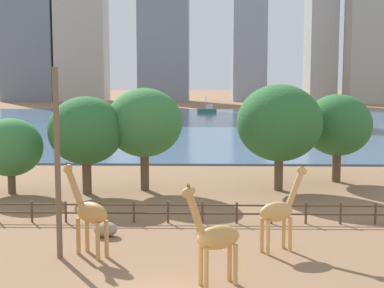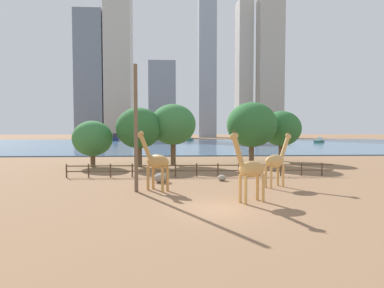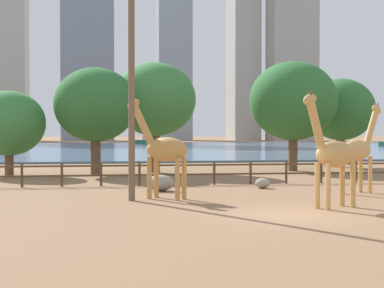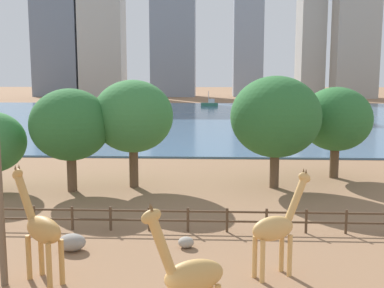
{
  "view_description": "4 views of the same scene",
  "coord_description": "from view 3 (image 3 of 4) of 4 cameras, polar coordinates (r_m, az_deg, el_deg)",
  "views": [
    {
      "loc": [
        1.77,
        -22.7,
        9.06
      ],
      "look_at": [
        0.58,
        25.0,
        3.24
      ],
      "focal_mm": 55.0,
      "sensor_mm": 36.0,
      "label": 1
    },
    {
      "loc": [
        -2.34,
        -16.88,
        4.57
      ],
      "look_at": [
        0.18,
        37.68,
        1.97
      ],
      "focal_mm": 28.0,
      "sensor_mm": 36.0,
      "label": 2
    },
    {
      "loc": [
        -6.57,
        -20.08,
        3.0
      ],
      "look_at": [
        0.83,
        29.69,
        1.86
      ],
      "focal_mm": 55.0,
      "sensor_mm": 36.0,
      "label": 3
    },
    {
      "loc": [
        2.84,
        -12.63,
        8.36
      ],
      "look_at": [
        1.11,
        26.37,
        2.59
      ],
      "focal_mm": 45.0,
      "sensor_mm": 36.0,
      "label": 4
    }
  ],
  "objects": [
    {
      "name": "skyline_block_right",
      "position": [
        189.51,
        -18.11,
        13.1
      ],
      "size": [
        15.45,
        11.39,
        83.96
      ],
      "primitive_type": "cube",
      "color": "#B7B2A8",
      "rests_on": "ground"
    },
    {
      "name": "skyline_block_left",
      "position": [
        190.79,
        -1.78,
        13.11
      ],
      "size": [
        10.44,
        11.57,
        84.14
      ],
      "primitive_type": "cube",
      "color": "#939EAD",
      "rests_on": "ground"
    },
    {
      "name": "giraffe_young",
      "position": [
        29.18,
        15.88,
        -0.55
      ],
      "size": [
        2.8,
        1.9,
        4.43
      ],
      "rotation": [
        0.0,
        0.0,
        0.51
      ],
      "color": "tan",
      "rests_on": "ground"
    },
    {
      "name": "boulder_near_fence",
      "position": [
        29.29,
        -3.06,
        -3.79
      ],
      "size": [
        1.31,
        1.08,
        0.81
      ],
      "primitive_type": "ellipsoid",
      "color": "gray",
      "rests_on": "ground"
    },
    {
      "name": "skyline_tower_glass",
      "position": [
        191.8,
        4.99,
        12.58
      ],
      "size": [
        8.24,
        14.3,
        81.14
      ],
      "primitive_type": "cube",
      "color": "#B7B2A8",
      "rests_on": "ground"
    },
    {
      "name": "tree_right_tall",
      "position": [
        49.8,
        14.2,
        3.24
      ],
      "size": [
        5.64,
        5.64,
        7.29
      ],
      "color": "brown",
      "rests_on": "ground"
    },
    {
      "name": "ground_plane",
      "position": [
        100.34,
        -4.7,
        -0.43
      ],
      "size": [
        400.0,
        400.0,
        0.0
      ],
      "primitive_type": "plane",
      "color": "#8C6647"
    },
    {
      "name": "boat_ferry",
      "position": [
        125.41,
        -18.02,
        0.41
      ],
      "size": [
        3.11,
        7.03,
        3.0
      ],
      "rotation": [
        0.0,
        0.0,
        1.67
      ],
      "color": "navy",
      "rests_on": "harbor_water"
    },
    {
      "name": "boat_sailboat",
      "position": [
        127.67,
        -4.63,
        0.31
      ],
      "size": [
        4.28,
        1.87,
        3.74
      ],
      "rotation": [
        0.0,
        0.0,
        3.23
      ],
      "color": "#337259",
      "rests_on": "harbor_water"
    },
    {
      "name": "utility_pole",
      "position": [
        25.32,
        -5.89,
        5.05
      ],
      "size": [
        0.28,
        0.28,
        9.32
      ],
      "primitive_type": "cylinder",
      "color": "brown",
      "rests_on": "ground"
    },
    {
      "name": "tree_left_large",
      "position": [
        42.24,
        -3.61,
        4.32
      ],
      "size": [
        5.86,
        5.86,
        7.89
      ],
      "color": "brown",
      "rests_on": "ground"
    },
    {
      "name": "tree_right_small",
      "position": [
        44.54,
        9.78,
        4.13
      ],
      "size": [
        6.54,
        6.54,
        8.18
      ],
      "color": "brown",
      "rests_on": "ground"
    },
    {
      "name": "harbor_water",
      "position": [
        97.34,
        -4.58,
        -0.42
      ],
      "size": [
        180.0,
        86.0,
        0.2
      ],
      "primitive_type": "cube",
      "color": "#476B8C",
      "rests_on": "ground"
    },
    {
      "name": "tree_center_broad",
      "position": [
        41.04,
        -17.33,
        1.93
      ],
      "size": [
        4.83,
        4.83,
        5.68
      ],
      "color": "brown",
      "rests_on": "ground"
    },
    {
      "name": "boulder_by_pole",
      "position": [
        30.89,
        6.85,
        -3.79
      ],
      "size": [
        0.77,
        0.71,
        0.53
      ],
      "primitive_type": "ellipsoid",
      "color": "gray",
      "rests_on": "ground"
    },
    {
      "name": "giraffe_tall",
      "position": [
        25.85,
        -2.83,
        -0.51
      ],
      "size": [
        2.87,
        2.39,
        4.61
      ],
      "rotation": [
        0.0,
        0.0,
        2.49
      ],
      "color": "#C18C47",
      "rests_on": "ground"
    },
    {
      "name": "enclosure_fence",
      "position": [
        32.77,
        2.69,
        -2.63
      ],
      "size": [
        26.12,
        0.14,
        1.3
      ],
      "color": "#4C3826",
      "rests_on": "ground"
    },
    {
      "name": "skyline_block_central",
      "position": [
        182.28,
        -10.06,
        7.32
      ],
      "size": [
        15.68,
        9.8,
        44.4
      ],
      "primitive_type": "cube",
      "color": "gray",
      "rests_on": "ground"
    },
    {
      "name": "giraffe_companion",
      "position": [
        23.31,
        13.48,
        -0.92
      ],
      "size": [
        2.71,
        1.65,
        4.56
      ],
      "rotation": [
        0.0,
        0.0,
        3.58
      ],
      "color": "tan",
      "rests_on": "ground"
    },
    {
      "name": "tree_left_small",
      "position": [
        40.6,
        -9.35,
        3.76
      ],
      "size": [
        5.62,
        5.62,
        7.31
      ],
      "color": "brown",
      "rests_on": "ground"
    }
  ]
}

